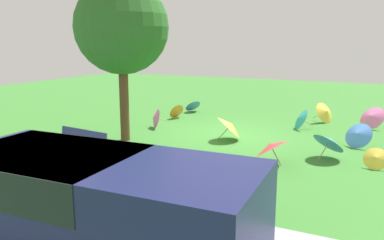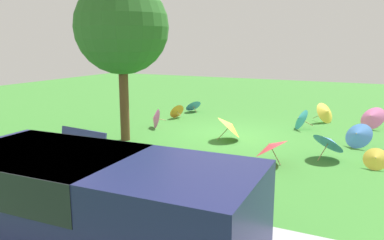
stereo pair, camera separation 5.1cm
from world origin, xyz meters
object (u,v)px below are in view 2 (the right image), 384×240
(parasol_yellow_1, at_px, (326,112))
(parasol_teal_3, at_px, (300,119))
(parasol_pink_0, at_px, (372,117))
(parasol_yellow_3, at_px, (376,158))
(parasol_blue_2, at_px, (358,135))
(van_dark, at_px, (89,198))
(parasol_yellow_0, at_px, (230,126))
(parasol_pink_1, at_px, (155,118))
(parasol_red_0, at_px, (271,146))
(parasol_orange_1, at_px, (176,111))
(park_bench, at_px, (87,145))
(shade_tree, at_px, (122,28))
(parasol_blue_0, at_px, (193,105))
(parasol_blue_3, at_px, (329,141))

(parasol_yellow_1, xyz_separation_m, parasol_teal_3, (0.71, 1.60, -0.04))
(parasol_pink_0, xyz_separation_m, parasol_yellow_3, (-0.25, 4.98, -0.16))
(parasol_blue_2, bearing_deg, van_dark, 69.18)
(van_dark, xyz_separation_m, parasol_blue_2, (-3.13, -8.24, -0.52))
(parasol_yellow_1, bearing_deg, parasol_teal_3, 66.15)
(parasol_yellow_0, bearing_deg, parasol_pink_1, -8.43)
(parasol_pink_0, xyz_separation_m, parasol_yellow_0, (4.02, 3.82, 0.04))
(parasol_blue_2, relative_size, parasol_red_0, 0.96)
(parasol_blue_2, relative_size, parasol_pink_1, 1.39)
(parasol_orange_1, distance_m, parasol_red_0, 6.69)
(parasol_teal_3, bearing_deg, park_bench, 56.44)
(parasol_red_0, distance_m, parasol_teal_3, 4.43)
(park_bench, bearing_deg, shade_tree, -78.36)
(shade_tree, bearing_deg, parasol_orange_1, -86.06)
(park_bench, relative_size, parasol_blue_0, 1.80)
(parasol_pink_0, bearing_deg, parasol_pink_1, 25.23)
(parasol_orange_1, distance_m, parasol_blue_2, 7.23)
(parasol_orange_1, height_order, parasol_blue_2, parasol_blue_2)
(shade_tree, bearing_deg, van_dark, 121.52)
(parasol_yellow_3, distance_m, parasol_teal_3, 4.53)
(van_dark, relative_size, parasol_blue_3, 4.01)
(parasol_pink_0, relative_size, parasol_teal_3, 1.26)
(parasol_pink_0, distance_m, parasol_yellow_1, 1.65)
(parasol_orange_1, relative_size, parasol_yellow_0, 0.63)
(park_bench, bearing_deg, parasol_blue_3, -151.61)
(parasol_yellow_1, distance_m, parasol_teal_3, 1.75)
(van_dark, bearing_deg, parasol_blue_3, -110.78)
(shade_tree, xyz_separation_m, parasol_pink_0, (-7.06, -5.31, -3.10))
(parasol_pink_0, distance_m, parasol_blue_2, 3.01)
(parasol_blue_2, xyz_separation_m, parasol_yellow_0, (3.73, 0.83, 0.08))
(park_bench, height_order, shade_tree, shade_tree)
(parasol_pink_1, height_order, parasol_red_0, parasol_red_0)
(parasol_yellow_1, distance_m, parasol_yellow_3, 5.65)
(van_dark, bearing_deg, parasol_pink_0, -106.95)
(parasol_yellow_0, distance_m, parasol_yellow_3, 4.43)
(parasol_blue_3, relative_size, parasol_pink_1, 1.61)
(parasol_yellow_1, height_order, parasol_red_0, parasol_yellow_1)
(parasol_blue_3, xyz_separation_m, parasol_yellow_1, (0.71, -4.95, -0.07))
(shade_tree, height_order, parasol_blue_2, shade_tree)
(park_bench, relative_size, parasol_blue_3, 1.41)
(park_bench, distance_m, parasol_orange_1, 6.35)
(parasol_blue_3, bearing_deg, parasol_yellow_1, -81.82)
(parasol_blue_3, bearing_deg, parasol_pink_0, -101.13)
(parasol_blue_0, height_order, parasol_yellow_0, parasol_yellow_0)
(parasol_pink_0, height_order, parasol_blue_3, parasol_pink_0)
(parasol_blue_0, bearing_deg, parasol_pink_0, 178.22)
(parasol_red_0, bearing_deg, van_dark, 77.78)
(parasol_blue_0, distance_m, parasol_pink_1, 3.60)
(parasol_blue_3, distance_m, parasol_yellow_1, 5.00)
(park_bench, distance_m, parasol_blue_2, 7.83)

